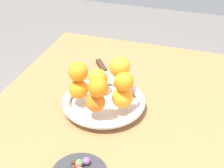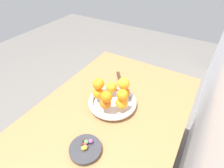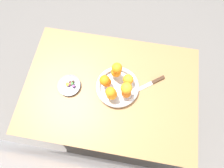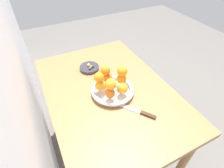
{
  "view_description": "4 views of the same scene",
  "coord_description": "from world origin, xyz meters",
  "px_view_note": "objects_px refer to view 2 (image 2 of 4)",
  "views": [
    {
      "loc": [
        0.8,
        0.29,
        1.41
      ],
      "look_at": [
        -0.02,
        0.03,
        0.86
      ],
      "focal_mm": 55.0,
      "sensor_mm": 36.0,
      "label": 1
    },
    {
      "loc": [
        0.56,
        0.34,
        1.45
      ],
      "look_at": [
        -0.07,
        -0.03,
        0.86
      ],
      "focal_mm": 28.0,
      "sensor_mm": 36.0,
      "label": 2
    },
    {
      "loc": [
        -0.07,
        0.34,
        1.79
      ],
      "look_at": [
        -0.01,
        -0.01,
        0.8
      ],
      "focal_mm": 28.0,
      "sensor_mm": 36.0,
      "label": 3
    },
    {
      "loc": [
        -0.74,
        0.34,
        1.52
      ],
      "look_at": [
        -0.08,
        0.01,
        0.86
      ],
      "focal_mm": 28.0,
      "sensor_mm": 36.0,
      "label": 4
    }
  ],
  "objects_px": {
    "orange_2": "(125,92)",
    "knife": "(120,82)",
    "orange_0": "(105,103)",
    "orange_5": "(124,84)",
    "candy_ball_4": "(83,144)",
    "candy_ball_6": "(86,142)",
    "candy_ball_3": "(84,141)",
    "candy_dish": "(85,149)",
    "orange_8": "(98,84)",
    "orange_4": "(99,93)",
    "orange_1": "(122,103)",
    "orange_3": "(112,87)",
    "candy_ball_2": "(84,148)",
    "candy_ball_0": "(85,147)",
    "candy_ball_7": "(86,147)",
    "dining_table": "(110,121)",
    "orange_6": "(122,95)",
    "candy_ball_1": "(85,144)",
    "candy_ball_5": "(91,141)",
    "fruit_bowl": "(112,102)",
    "orange_7": "(106,96)"
  },
  "relations": [
    {
      "from": "candy_dish",
      "to": "orange_8",
      "type": "xyz_separation_m",
      "value": [
        -0.28,
        -0.12,
        0.12
      ]
    },
    {
      "from": "fruit_bowl",
      "to": "orange_8",
      "type": "bearing_deg",
      "value": -76.14
    },
    {
      "from": "orange_8",
      "to": "fruit_bowl",
      "type": "bearing_deg",
      "value": 103.86
    },
    {
      "from": "orange_0",
      "to": "knife",
      "type": "height_order",
      "value": "orange_0"
    },
    {
      "from": "candy_ball_5",
      "to": "candy_ball_2",
      "type": "bearing_deg",
      "value": -9.11
    },
    {
      "from": "candy_ball_2",
      "to": "orange_0",
      "type": "bearing_deg",
      "value": -170.32
    },
    {
      "from": "orange_3",
      "to": "orange_5",
      "type": "height_order",
      "value": "orange_5"
    },
    {
      "from": "orange_1",
      "to": "candy_ball_3",
      "type": "distance_m",
      "value": 0.26
    },
    {
      "from": "dining_table",
      "to": "orange_7",
      "type": "height_order",
      "value": "orange_7"
    },
    {
      "from": "candy_ball_4",
      "to": "candy_ball_6",
      "type": "height_order",
      "value": "candy_ball_6"
    },
    {
      "from": "candy_ball_1",
      "to": "candy_ball_2",
      "type": "height_order",
      "value": "candy_ball_2"
    },
    {
      "from": "orange_5",
      "to": "candy_ball_7",
      "type": "xyz_separation_m",
      "value": [
        0.35,
        0.01,
        -0.1
      ]
    },
    {
      "from": "orange_3",
      "to": "fruit_bowl",
      "type": "bearing_deg",
      "value": 34.68
    },
    {
      "from": "orange_0",
      "to": "orange_3",
      "type": "height_order",
      "value": "orange_3"
    },
    {
      "from": "candy_ball_3",
      "to": "knife",
      "type": "relative_size",
      "value": 0.06
    },
    {
      "from": "candy_ball_3",
      "to": "candy_ball_6",
      "type": "relative_size",
      "value": 0.68
    },
    {
      "from": "orange_2",
      "to": "orange_3",
      "type": "height_order",
      "value": "orange_3"
    },
    {
      "from": "candy_ball_1",
      "to": "candy_ball_2",
      "type": "distance_m",
      "value": 0.02
    },
    {
      "from": "orange_2",
      "to": "orange_5",
      "type": "bearing_deg",
      "value": -54.09
    },
    {
      "from": "orange_8",
      "to": "knife",
      "type": "xyz_separation_m",
      "value": [
        -0.22,
        0.01,
        -0.13
      ]
    },
    {
      "from": "candy_ball_1",
      "to": "candy_ball_7",
      "type": "bearing_deg",
      "value": 50.62
    },
    {
      "from": "orange_2",
      "to": "candy_ball_0",
      "type": "height_order",
      "value": "orange_2"
    },
    {
      "from": "orange_2",
      "to": "candy_ball_4",
      "type": "bearing_deg",
      "value": -3.44
    },
    {
      "from": "dining_table",
      "to": "orange_6",
      "type": "height_order",
      "value": "orange_6"
    },
    {
      "from": "orange_3",
      "to": "candy_ball_6",
      "type": "distance_m",
      "value": 0.35
    },
    {
      "from": "candy_ball_4",
      "to": "orange_7",
      "type": "bearing_deg",
      "value": -175.49
    },
    {
      "from": "fruit_bowl",
      "to": "orange_2",
      "type": "bearing_deg",
      "value": 142.68
    },
    {
      "from": "candy_ball_4",
      "to": "candy_ball_7",
      "type": "bearing_deg",
      "value": 80.73
    },
    {
      "from": "candy_dish",
      "to": "candy_ball_5",
      "type": "distance_m",
      "value": 0.04
    },
    {
      "from": "fruit_bowl",
      "to": "candy_ball_4",
      "type": "bearing_deg",
      "value": 4.56
    },
    {
      "from": "fruit_bowl",
      "to": "candy_ball_6",
      "type": "bearing_deg",
      "value": 6.5
    },
    {
      "from": "fruit_bowl",
      "to": "candy_ball_1",
      "type": "xyz_separation_m",
      "value": [
        0.29,
        0.03,
        0.01
      ]
    },
    {
      "from": "orange_0",
      "to": "candy_ball_6",
      "type": "bearing_deg",
      "value": 9.0
    },
    {
      "from": "orange_4",
      "to": "candy_dish",
      "type": "bearing_deg",
      "value": 22.53
    },
    {
      "from": "candy_ball_1",
      "to": "knife",
      "type": "height_order",
      "value": "candy_ball_1"
    },
    {
      "from": "dining_table",
      "to": "candy_ball_6",
      "type": "height_order",
      "value": "candy_ball_6"
    },
    {
      "from": "orange_1",
      "to": "knife",
      "type": "relative_size",
      "value": 0.29
    },
    {
      "from": "orange_6",
      "to": "candy_ball_5",
      "type": "relative_size",
      "value": 2.83
    },
    {
      "from": "orange_1",
      "to": "candy_ball_7",
      "type": "height_order",
      "value": "orange_1"
    },
    {
      "from": "candy_ball_7",
      "to": "orange_2",
      "type": "bearing_deg",
      "value": -179.92
    },
    {
      "from": "candy_ball_2",
      "to": "candy_ball_3",
      "type": "distance_m",
      "value": 0.04
    },
    {
      "from": "candy_ball_3",
      "to": "candy_ball_0",
      "type": "bearing_deg",
      "value": 45.98
    },
    {
      "from": "orange_2",
      "to": "knife",
      "type": "height_order",
      "value": "orange_2"
    },
    {
      "from": "dining_table",
      "to": "orange_3",
      "type": "relative_size",
      "value": 17.07
    },
    {
      "from": "candy_ball_2",
      "to": "orange_7",
      "type": "bearing_deg",
      "value": -171.9
    },
    {
      "from": "candy_dish",
      "to": "candy_ball_0",
      "type": "bearing_deg",
      "value": 40.6
    },
    {
      "from": "orange_4",
      "to": "orange_1",
      "type": "bearing_deg",
      "value": 89.29
    },
    {
      "from": "candy_ball_0",
      "to": "candy_ball_3",
      "type": "relative_size",
      "value": 1.44
    },
    {
      "from": "orange_8",
      "to": "candy_ball_4",
      "type": "xyz_separation_m",
      "value": [
        0.28,
        0.1,
        -0.1
      ]
    },
    {
      "from": "dining_table",
      "to": "orange_0",
      "type": "bearing_deg",
      "value": -24.46
    }
  ]
}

